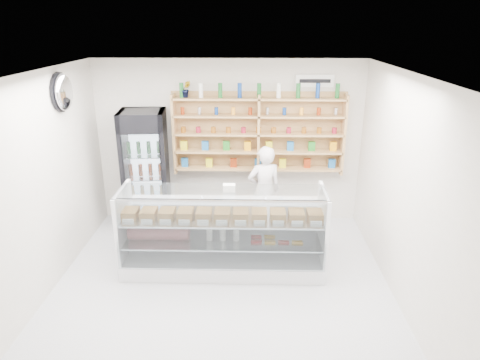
{
  "coord_description": "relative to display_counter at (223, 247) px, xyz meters",
  "views": [
    {
      "loc": [
        0.37,
        -4.58,
        3.35
      ],
      "look_at": [
        0.23,
        0.9,
        1.31
      ],
      "focal_mm": 32.0,
      "sensor_mm": 36.0,
      "label": 1
    }
  ],
  "objects": [
    {
      "name": "wall_shelving",
      "position": [
        0.51,
        1.56,
        1.25
      ],
      "size": [
        2.84,
        0.28,
        1.33
      ],
      "color": "tan",
      "rests_on": "back_wall"
    },
    {
      "name": "potted_plant",
      "position": [
        -0.67,
        1.56,
        1.99
      ],
      "size": [
        0.18,
        0.16,
        0.27
      ],
      "primitive_type": "imported",
      "rotation": [
        0.0,
        0.0,
        0.29
      ],
      "color": "#1E6626",
      "rests_on": "wall_shelving"
    },
    {
      "name": "shop_worker",
      "position": [
        0.6,
        1.13,
        0.41
      ],
      "size": [
        0.62,
        0.48,
        1.51
      ],
      "primitive_type": "imported",
      "rotation": [
        0.0,
        0.0,
        3.39
      ],
      "color": "silver",
      "rests_on": "floor"
    },
    {
      "name": "display_counter",
      "position": [
        0.0,
        0.0,
        0.0
      ],
      "size": [
        2.81,
        0.84,
        1.22
      ],
      "color": "white",
      "rests_on": "floor"
    },
    {
      "name": "security_mirror",
      "position": [
        -2.16,
        0.42,
        2.11
      ],
      "size": [
        0.15,
        0.5,
        0.5
      ],
      "primitive_type": "ellipsoid",
      "color": "silver",
      "rests_on": "left_wall"
    },
    {
      "name": "room",
      "position": [
        0.01,
        -0.78,
        1.06
      ],
      "size": [
        5.0,
        5.0,
        5.0
      ],
      "color": "silver",
      "rests_on": "ground"
    },
    {
      "name": "wall_sign",
      "position": [
        1.41,
        1.69,
        2.11
      ],
      "size": [
        0.62,
        0.03,
        0.2
      ],
      "primitive_type": "cube",
      "color": "white",
      "rests_on": "back_wall"
    },
    {
      "name": "drinks_cooler",
      "position": [
        -1.37,
        1.36,
        0.67
      ],
      "size": [
        0.8,
        0.78,
        2.02
      ],
      "rotation": [
        0.0,
        0.0,
        0.1
      ],
      "color": "black",
      "rests_on": "floor"
    }
  ]
}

